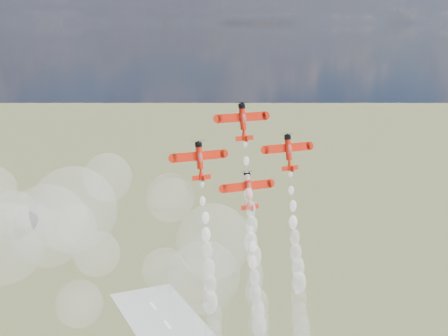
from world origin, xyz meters
name	(u,v)px	position (x,y,z in m)	size (l,w,h in m)	color
plane_lead	(243,121)	(-8.72, 20.43, 100.57)	(13.62, 4.65, 9.64)	red
plane_left	(200,160)	(-21.32, 18.73, 91.91)	(13.62, 4.65, 9.64)	red
plane_right	(289,151)	(3.89, 18.73, 91.91)	(13.62, 4.65, 9.64)	red
plane_slot	(248,190)	(-8.72, 17.04, 83.26)	(13.62, 4.65, 9.64)	red
smoke_trail_lead	(256,285)	(-8.65, 12.29, 58.91)	(5.70, 11.84, 48.90)	white
smoke_trail_left	(213,328)	(-21.49, 10.34, 50.49)	(5.39, 12.12, 48.17)	white
smoke_trail_right	(300,310)	(3.94, 10.95, 50.22)	(5.60, 11.60, 48.47)	white
drifted_smoke_cloud	(114,239)	(-42.50, 23.16, 72.98)	(73.05, 38.71, 49.21)	white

